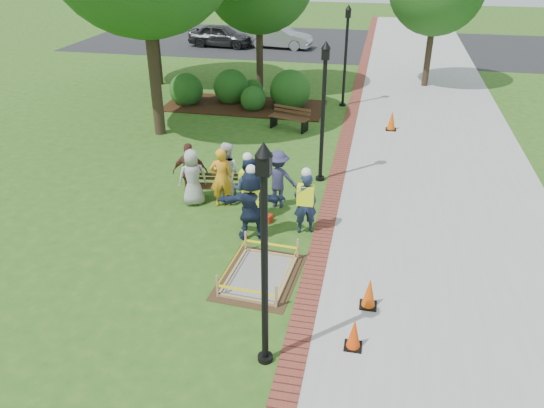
% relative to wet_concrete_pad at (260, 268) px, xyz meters
% --- Properties ---
extents(ground, '(100.00, 100.00, 0.00)m').
position_rel_wet_concrete_pad_xyz_m(ground, '(-0.57, 0.48, -0.23)').
color(ground, '#285116').
rests_on(ground, ground).
extents(sidewalk, '(6.00, 60.00, 0.02)m').
position_rel_wet_concrete_pad_xyz_m(sidewalk, '(4.43, 10.48, -0.22)').
color(sidewalk, '#9E9E99').
rests_on(sidewalk, ground).
extents(brick_edging, '(0.50, 60.00, 0.03)m').
position_rel_wet_concrete_pad_xyz_m(brick_edging, '(1.18, 10.48, -0.22)').
color(brick_edging, maroon).
rests_on(brick_edging, ground).
extents(mulch_bed, '(7.00, 3.00, 0.05)m').
position_rel_wet_concrete_pad_xyz_m(mulch_bed, '(-3.57, 12.48, -0.21)').
color(mulch_bed, '#381E0F').
rests_on(mulch_bed, ground).
extents(parking_lot, '(36.00, 12.00, 0.01)m').
position_rel_wet_concrete_pad_xyz_m(parking_lot, '(-0.57, 27.48, -0.23)').
color(parking_lot, black).
rests_on(parking_lot, ground).
extents(wet_concrete_pad, '(1.86, 2.42, 0.55)m').
position_rel_wet_concrete_pad_xyz_m(wet_concrete_pad, '(0.00, 0.00, 0.00)').
color(wet_concrete_pad, '#47331E').
rests_on(wet_concrete_pad, ground).
extents(bench_near, '(1.41, 0.64, 0.74)m').
position_rel_wet_concrete_pad_xyz_m(bench_near, '(-2.17, 3.52, 0.00)').
color(bench_near, brown).
rests_on(bench_near, ground).
extents(bench_far, '(1.65, 0.96, 0.85)m').
position_rel_wet_concrete_pad_xyz_m(bench_far, '(-1.10, 9.92, 0.04)').
color(bench_far, brown).
rests_on(bench_far, ground).
extents(cone_front, '(0.34, 0.34, 0.66)m').
position_rel_wet_concrete_pad_xyz_m(cone_front, '(2.24, -1.87, 0.08)').
color(cone_front, black).
rests_on(cone_front, ground).
extents(cone_back, '(0.36, 0.36, 0.71)m').
position_rel_wet_concrete_pad_xyz_m(cone_back, '(2.46, -0.58, 0.11)').
color(cone_back, black).
rests_on(cone_back, ground).
extents(cone_far, '(0.40, 0.40, 0.79)m').
position_rel_wet_concrete_pad_xyz_m(cone_far, '(2.82, 10.62, 0.15)').
color(cone_far, black).
rests_on(cone_far, ground).
extents(toolbox, '(0.48, 0.36, 0.21)m').
position_rel_wet_concrete_pad_xyz_m(toolbox, '(-0.46, 2.55, -0.13)').
color(toolbox, '#B4240D').
rests_on(toolbox, ground).
extents(lamp_near, '(0.28, 0.28, 4.26)m').
position_rel_wet_concrete_pad_xyz_m(lamp_near, '(0.68, -2.52, 2.25)').
color(lamp_near, black).
rests_on(lamp_near, ground).
extents(lamp_mid, '(0.28, 0.28, 4.26)m').
position_rel_wet_concrete_pad_xyz_m(lamp_mid, '(0.68, 5.48, 2.25)').
color(lamp_mid, black).
rests_on(lamp_mid, ground).
extents(lamp_far, '(0.28, 0.28, 4.26)m').
position_rel_wet_concrete_pad_xyz_m(lamp_far, '(0.68, 13.48, 2.25)').
color(lamp_far, black).
rests_on(lamp_far, ground).
extents(shrub_a, '(1.49, 1.49, 1.49)m').
position_rel_wet_concrete_pad_xyz_m(shrub_a, '(-6.19, 12.33, -0.23)').
color(shrub_a, '#1C4D16').
rests_on(shrub_a, ground).
extents(shrub_b, '(1.59, 1.59, 1.59)m').
position_rel_wet_concrete_pad_xyz_m(shrub_b, '(-4.30, 13.03, -0.23)').
color(shrub_b, '#1C4D16').
rests_on(shrub_b, ground).
extents(shrub_c, '(1.11, 1.11, 1.11)m').
position_rel_wet_concrete_pad_xyz_m(shrub_c, '(-3.06, 12.09, -0.23)').
color(shrub_c, '#1C4D16').
rests_on(shrub_c, ground).
extents(shrub_d, '(1.77, 1.77, 1.77)m').
position_rel_wet_concrete_pad_xyz_m(shrub_d, '(-1.58, 12.81, -0.23)').
color(shrub_d, '#1C4D16').
rests_on(shrub_d, ground).
extents(shrub_e, '(0.98, 0.98, 0.98)m').
position_rel_wet_concrete_pad_xyz_m(shrub_e, '(-3.48, 13.65, -0.23)').
color(shrub_e, '#1C4D16').
rests_on(shrub_e, ground).
extents(casual_person_a, '(0.62, 0.54, 1.64)m').
position_rel_wet_concrete_pad_xyz_m(casual_person_a, '(-2.65, 3.15, 0.59)').
color(casual_person_a, '#A0A0A0').
rests_on(casual_person_a, ground).
extents(casual_person_b, '(0.64, 0.51, 1.73)m').
position_rel_wet_concrete_pad_xyz_m(casual_person_b, '(-1.82, 3.19, 0.63)').
color(casual_person_b, orange).
rests_on(casual_person_b, ground).
extents(casual_person_c, '(0.64, 0.50, 1.77)m').
position_rel_wet_concrete_pad_xyz_m(casual_person_c, '(-1.78, 3.56, 0.65)').
color(casual_person_c, silver).
rests_on(casual_person_c, ground).
extents(casual_person_d, '(0.61, 0.45, 1.70)m').
position_rel_wet_concrete_pad_xyz_m(casual_person_d, '(-2.82, 3.44, 0.62)').
color(casual_person_d, brown).
rests_on(casual_person_d, ground).
extents(casual_person_e, '(0.56, 0.39, 1.67)m').
position_rel_wet_concrete_pad_xyz_m(casual_person_e, '(-0.27, 3.49, 0.60)').
color(casual_person_e, '#313156').
rests_on(casual_person_e, ground).
extents(hivis_worker_a, '(0.67, 0.52, 2.01)m').
position_rel_wet_concrete_pad_xyz_m(hivis_worker_a, '(-0.58, 1.68, 0.75)').
color(hivis_worker_a, '#1A2545').
rests_on(hivis_worker_a, ground).
extents(hivis_worker_b, '(0.62, 0.50, 1.81)m').
position_rel_wet_concrete_pad_xyz_m(hivis_worker_b, '(0.69, 2.21, 0.67)').
color(hivis_worker_b, '#17223B').
rests_on(hivis_worker_b, ground).
extents(hivis_worker_c, '(0.58, 0.39, 1.94)m').
position_rel_wet_concrete_pad_xyz_m(hivis_worker_c, '(-0.90, 2.58, 0.72)').
color(hivis_worker_c, '#181D3F').
rests_on(hivis_worker_c, ground).
extents(parked_car_a, '(2.54, 5.02, 1.58)m').
position_rel_wet_concrete_pad_xyz_m(parked_car_a, '(-8.39, 25.05, -0.23)').
color(parked_car_a, '#292A2C').
rests_on(parked_car_a, ground).
extents(parked_car_b, '(2.54, 4.84, 1.51)m').
position_rel_wet_concrete_pad_xyz_m(parked_car_b, '(-4.50, 25.41, -0.23)').
color(parked_car_b, '#9A9A9E').
rests_on(parked_car_b, ground).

